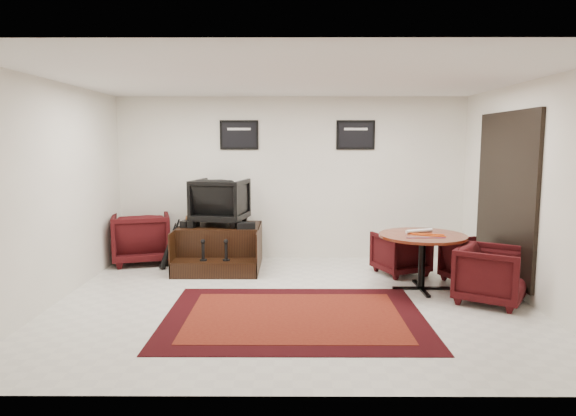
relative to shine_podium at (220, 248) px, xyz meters
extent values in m
plane|color=beige|center=(1.17, -1.80, -0.31)|extent=(6.00, 6.00, 0.00)
cube|color=silver|center=(1.17, 0.70, 1.09)|extent=(6.00, 0.02, 2.80)
cube|color=silver|center=(1.17, -4.30, 1.09)|extent=(6.00, 0.02, 2.80)
cube|color=silver|center=(-1.83, -1.80, 1.09)|extent=(0.02, 5.00, 2.80)
cube|color=silver|center=(4.17, -1.80, 1.09)|extent=(0.02, 5.00, 2.80)
cube|color=white|center=(1.17, -1.80, 2.49)|extent=(6.00, 5.00, 0.02)
cube|color=black|center=(4.14, -1.10, 0.99)|extent=(0.05, 1.90, 2.30)
cube|color=black|center=(4.13, -1.10, 0.99)|extent=(0.02, 1.72, 2.12)
cube|color=black|center=(4.13, -1.10, 0.99)|extent=(0.03, 0.05, 2.12)
cube|color=black|center=(0.27, 0.68, 1.84)|extent=(0.66, 0.03, 0.50)
cube|color=black|center=(0.27, 0.66, 1.84)|extent=(0.58, 0.01, 0.42)
cube|color=silver|center=(0.27, 0.66, 1.94)|extent=(0.40, 0.00, 0.04)
cube|color=black|center=(2.27, 0.68, 1.84)|extent=(0.66, 0.03, 0.50)
cube|color=black|center=(2.27, 0.66, 1.84)|extent=(0.58, 0.01, 0.42)
cube|color=silver|center=(2.27, 0.66, 1.94)|extent=(0.40, 0.00, 0.04)
cube|color=black|center=(1.20, -2.42, -0.31)|extent=(3.03, 2.27, 0.01)
cube|color=#4E0F0B|center=(1.20, -2.42, -0.30)|extent=(2.49, 1.73, 0.01)
cube|color=black|center=(0.00, 0.09, 0.03)|extent=(1.31, 0.97, 0.68)
cube|color=black|center=(0.00, -0.59, -0.19)|extent=(1.31, 0.39, 0.24)
cube|color=black|center=(-0.65, -0.10, 0.03)|extent=(0.02, 1.36, 0.68)
cube|color=black|center=(0.65, -0.10, 0.03)|extent=(0.02, 1.36, 0.68)
cylinder|color=black|center=(-0.17, -0.59, -0.06)|extent=(0.11, 0.11, 0.02)
cylinder|color=black|center=(-0.17, -0.59, 0.07)|extent=(0.04, 0.04, 0.24)
sphere|color=black|center=(-0.17, -0.59, 0.22)|extent=(0.07, 0.07, 0.07)
cylinder|color=black|center=(0.17, -0.59, -0.06)|extent=(0.11, 0.11, 0.02)
cylinder|color=black|center=(0.17, -0.59, 0.07)|extent=(0.04, 0.04, 0.24)
sphere|color=black|center=(0.17, -0.59, 0.22)|extent=(0.07, 0.07, 0.07)
imported|color=black|center=(0.00, 0.14, 0.79)|extent=(0.95, 0.91, 0.85)
cube|color=black|center=(-0.52, -0.07, 0.42)|extent=(0.17, 0.30, 0.11)
cube|color=black|center=(-0.41, -0.10, 0.42)|extent=(0.17, 0.30, 0.11)
cube|color=black|center=(0.46, -0.24, 0.41)|extent=(0.29, 0.21, 0.10)
imported|color=black|center=(-1.36, 0.29, 0.16)|extent=(1.11, 1.07, 0.94)
cylinder|color=#400E09|center=(2.97, -1.28, 0.44)|extent=(1.18, 1.18, 0.04)
cylinder|color=black|center=(2.97, -1.28, 0.08)|extent=(0.10, 0.10, 0.70)
cube|color=black|center=(2.97, -1.28, -0.30)|extent=(0.79, 0.06, 0.03)
cube|color=black|center=(2.97, -1.28, -0.30)|extent=(0.06, 0.79, 0.03)
imported|color=black|center=(2.86, -0.43, 0.05)|extent=(0.90, 0.87, 0.72)
imported|color=black|center=(3.78, -0.95, 0.04)|extent=(0.85, 0.87, 0.70)
imported|color=black|center=(3.70, -1.87, 0.09)|extent=(1.04, 1.05, 0.80)
cylinder|color=silver|center=(2.95, -1.13, 0.49)|extent=(0.41, 0.20, 0.05)
cylinder|color=#DC4B0C|center=(3.03, -1.37, 0.47)|extent=(0.42, 0.19, 0.01)
cylinder|color=#DC4B0C|center=(3.03, -1.27, 0.47)|extent=(0.44, 0.13, 0.01)
cylinder|color=#4C1933|center=(2.73, -1.54, 0.47)|extent=(0.10, 0.01, 0.01)
cylinder|color=#4C1933|center=(2.79, -1.54, 0.47)|extent=(0.10, 0.01, 0.01)
cylinder|color=#4C1933|center=(2.85, -1.54, 0.47)|extent=(0.10, 0.01, 0.01)
cylinder|color=#4C1933|center=(2.91, -1.54, 0.47)|extent=(0.10, 0.01, 0.01)
cylinder|color=#4C1933|center=(2.97, -1.54, 0.47)|extent=(0.10, 0.01, 0.01)
cylinder|color=#4C1933|center=(3.03, -1.54, 0.47)|extent=(0.10, 0.01, 0.01)
cylinder|color=#4C1933|center=(3.09, -1.54, 0.47)|extent=(0.10, 0.01, 0.01)
cylinder|color=#4C1933|center=(3.15, -1.54, 0.47)|extent=(0.10, 0.01, 0.01)
camera|label=1|loc=(1.15, -8.21, 1.73)|focal=32.00mm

